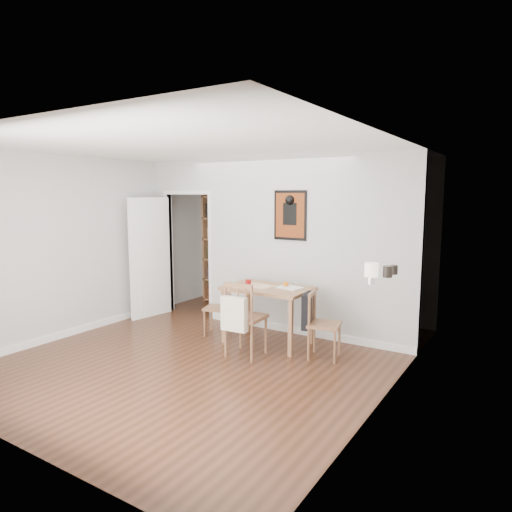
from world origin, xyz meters
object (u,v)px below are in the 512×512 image
Objects in this scene: chair_left at (218,309)px; red_glass at (248,283)px; ceramic_jar_a at (388,272)px; chair_front at (245,318)px; notebook at (290,288)px; mantel_lamp at (371,271)px; orange_fruit at (286,284)px; bookshelf at (226,250)px; fireplace at (387,329)px; ceramic_jar_b at (394,270)px; dining_table at (268,294)px; chair_right at (323,324)px.

red_glass reaches higher than chair_left.
red_glass is 2.03m from ceramic_jar_a.
chair_front is 3.03× the size of notebook.
orange_fruit is at bearing 146.72° from mantel_lamp.
notebook is at bearing 161.76° from ceramic_jar_a.
red_glass is (1.67, -1.78, -0.17)m from bookshelf.
chair_front is at bearing -113.59° from notebook.
ceramic_jar_a is (3.64, -2.04, 0.21)m from bookshelf.
ceramic_jar_b is at bearing 96.89° from fireplace.
ceramic_jar_a is at bearing -18.31° from orange_fruit.
fireplace is (3.69, -2.15, -0.40)m from bookshelf.
red_glass is 1.30× the size of orange_fruit.
chair_front is at bearing -32.35° from chair_left.
ceramic_jar_b is at bearing 87.11° from mantel_lamp.
chair_front is at bearing -177.64° from fireplace.
ceramic_jar_b is at bearing -10.42° from orange_fruit.
ceramic_jar_a is at bearing -29.22° from bookshelf.
chair_front is 1.89m from ceramic_jar_a.
orange_fruit reaches higher than dining_table.
ceramic_jar_a reaches higher than ceramic_jar_b.
chair_left is at bearing 170.09° from fireplace.
orange_fruit is 0.09m from notebook.
orange_fruit is 1.60m from ceramic_jar_b.
dining_table is 15.21× the size of orange_fruit.
bookshelf is at bearing 150.78° from ceramic_jar_a.
fireplace is 1.70m from orange_fruit.
ceramic_jar_b is (1.75, -0.17, 0.51)m from dining_table.
chair_front is (0.01, -0.57, -0.20)m from dining_table.
chair_left is 7.44× the size of ceramic_jar_b.
red_glass is 0.51m from orange_fruit.
mantel_lamp reaches higher than notebook.
chair_right is 8.51× the size of red_glass.
red_glass is 0.95× the size of ceramic_jar_b.
orange_fruit is 0.62× the size of ceramic_jar_a.
mantel_lamp is (1.70, -0.29, 0.80)m from chair_front.
chair_left is 1.71m from chair_right.
red_glass is 0.80× the size of ceramic_jar_a.
chair_left is at bearing -171.36° from orange_fruit.
bookshelf is at bearing 122.36° from chair_left.
mantel_lamp is 0.70m from ceramic_jar_b.
dining_table is at bearing -152.29° from orange_fruit.
dining_table is 2.01m from mantel_lamp.
ceramic_jar_b is (-0.04, 0.34, 0.60)m from fireplace.
notebook is 1.49× the size of mantel_lamp.
orange_fruit is (-1.57, 0.62, 0.22)m from fireplace.
chair_right is at bearing 27.33° from chair_front.
chair_front is 7.88× the size of ceramic_jar_a.
chair_right is 6.83× the size of ceramic_jar_a.
dining_table is 11.74× the size of red_glass.
notebook is 1.77m from mantel_lamp.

